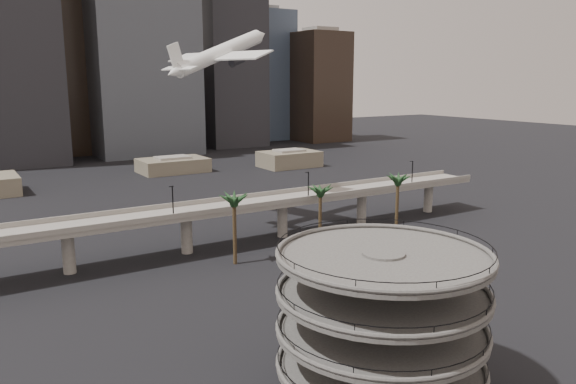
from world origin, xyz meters
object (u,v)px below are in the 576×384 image
car_b (444,279)px  car_a (383,296)px  parking_ramp (382,312)px  overpass (237,210)px  airborne_jet (220,53)px  car_c (454,269)px

car_b → car_a: bearing=86.8°
parking_ramp → car_b: parking_ramp is taller
parking_ramp → overpass: (13.00, 59.00, -2.50)m
airborne_jet → parking_ramp: bearing=-122.0°
parking_ramp → car_a: bearing=47.7°
car_a → car_b: car_a is taller
car_b → car_c: car_c is taller
parking_ramp → airborne_jet: (17.49, 74.67, 29.32)m
car_c → car_b: bearing=138.1°
overpass → airborne_jet: bearing=74.0°
airborne_jet → car_a: (0.99, -54.38, -38.44)m
car_a → car_b: bearing=-87.8°
overpass → car_c: 43.97m
car_a → car_b: size_ratio=1.03×
parking_ramp → car_a: (18.48, 20.29, -9.12)m
overpass → car_b: (19.10, -38.53, -6.67)m
parking_ramp → car_b: 39.16m
overpass → car_b: overpass is taller
overpass → car_a: bearing=-81.9°
airborne_jet → car_a: bearing=-107.7°
car_b → car_c: 5.71m
car_b → car_c: size_ratio=0.72×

